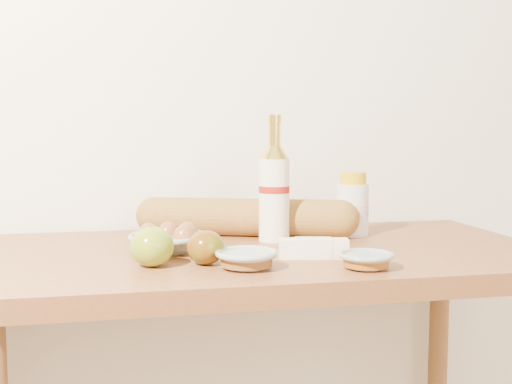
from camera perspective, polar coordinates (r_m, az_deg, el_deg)
back_wall at (r=1.62m, az=-2.66°, el=11.21°), size 3.50×0.02×2.60m
table at (r=1.34m, az=-0.27°, el=-10.32°), size 1.20×0.60×0.90m
bourbon_bottle at (r=1.39m, az=1.63°, el=0.17°), size 0.08×0.08×0.27m
cream_bottle at (r=1.48m, az=8.59°, el=-1.26°), size 0.08×0.08×0.14m
egg_bowl at (r=1.29m, az=-7.80°, el=-4.27°), size 0.17×0.17×0.06m
baguette at (r=1.46m, az=-0.92°, el=-2.26°), size 0.51×0.25×0.09m
apple_yellowgreen at (r=1.16m, az=-9.23°, el=-4.81°), size 0.10×0.10×0.07m
apple_redgreen_front at (r=1.16m, az=-4.49°, el=-4.93°), size 0.08×0.08×0.06m
sugar_bowl at (r=1.13m, az=-0.83°, el=-5.96°), size 0.13×0.13×0.03m
syrup_bowl at (r=1.15m, az=9.75°, el=-5.98°), size 0.12×0.12×0.03m
butter_stick at (r=1.22m, az=5.13°, el=-5.02°), size 0.14×0.06×0.04m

